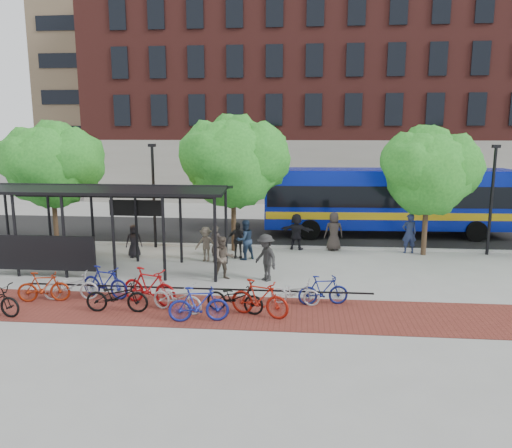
# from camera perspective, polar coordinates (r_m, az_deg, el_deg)

# --- Properties ---
(ground) EXTENTS (160.00, 160.00, 0.00)m
(ground) POSITION_cam_1_polar(r_m,az_deg,el_deg) (20.97, 4.40, -5.33)
(ground) COLOR #9E9E99
(ground) RESTS_ON ground
(asphalt_street) EXTENTS (160.00, 8.00, 0.01)m
(asphalt_street) POSITION_cam_1_polar(r_m,az_deg,el_deg) (28.75, 4.69, -0.93)
(asphalt_street) COLOR black
(asphalt_street) RESTS_ON ground
(curb) EXTENTS (160.00, 0.25, 0.12)m
(curb) POSITION_cam_1_polar(r_m,az_deg,el_deg) (24.83, 4.57, -2.65)
(curb) COLOR #B7B7B2
(curb) RESTS_ON ground
(brick_strip) EXTENTS (24.00, 3.00, 0.01)m
(brick_strip) POSITION_cam_1_polar(r_m,az_deg,el_deg) (16.38, -3.05, -9.95)
(brick_strip) COLOR maroon
(brick_strip) RESTS_ON ground
(bike_rack_rail) EXTENTS (12.00, 0.05, 0.95)m
(bike_rack_rail) POSITION_cam_1_polar(r_m,az_deg,el_deg) (17.44, -6.89, -8.73)
(bike_rack_rail) COLOR black
(bike_rack_rail) RESTS_ON ground
(building_brick) EXTENTS (55.00, 14.00, 20.00)m
(building_brick) POSITION_cam_1_polar(r_m,az_deg,el_deg) (47.36, 17.83, 15.31)
(building_brick) COLOR maroon
(building_brick) RESTS_ON ground
(building_tower) EXTENTS (22.00, 22.00, 30.00)m
(building_tower) POSITION_cam_1_polar(r_m,az_deg,el_deg) (63.01, -10.23, 18.94)
(building_tower) COLOR #7A664C
(building_tower) RESTS_ON ground
(bus_shelter) EXTENTS (10.60, 3.07, 3.60)m
(bus_shelter) POSITION_cam_1_polar(r_m,az_deg,el_deg) (21.59, -17.66, 2.80)
(bus_shelter) COLOR black
(bus_shelter) RESTS_ON ground
(tree_a) EXTENTS (4.90, 4.00, 6.18)m
(tree_a) POSITION_cam_1_polar(r_m,az_deg,el_deg) (26.53, -22.16, 6.59)
(tree_a) COLOR #382619
(tree_a) RESTS_ON ground
(tree_b) EXTENTS (5.15, 4.20, 6.47)m
(tree_b) POSITION_cam_1_polar(r_m,az_deg,el_deg) (23.76, -2.38, 7.50)
(tree_b) COLOR #382619
(tree_b) RESTS_ON ground
(tree_c) EXTENTS (4.66, 3.80, 5.92)m
(tree_c) POSITION_cam_1_polar(r_m,az_deg,el_deg) (24.28, 19.29, 6.03)
(tree_c) COLOR #382619
(tree_c) RESTS_ON ground
(lamp_post_left) EXTENTS (0.35, 0.20, 5.12)m
(lamp_post_left) POSITION_cam_1_polar(r_m,az_deg,el_deg) (25.04, -11.62, 3.52)
(lamp_post_left) COLOR black
(lamp_post_left) RESTS_ON ground
(lamp_post_right) EXTENTS (0.35, 0.20, 5.12)m
(lamp_post_right) POSITION_cam_1_polar(r_m,az_deg,el_deg) (25.49, 25.35, 2.83)
(lamp_post_right) COLOR black
(lamp_post_right) RESTS_ON ground
(bus) EXTENTS (13.69, 3.68, 3.67)m
(bus) POSITION_cam_1_polar(r_m,az_deg,el_deg) (28.52, 14.85, 2.94)
(bus) COLOR #081A9D
(bus) RESTS_ON ground
(bike_1) EXTENTS (1.81, 0.82, 1.05)m
(bike_1) POSITION_cam_1_polar(r_m,az_deg,el_deg) (18.55, -23.11, -6.63)
(bike_1) COLOR maroon
(bike_1) RESTS_ON ground
(bike_2) EXTENTS (1.94, 0.93, 0.98)m
(bike_2) POSITION_cam_1_polar(r_m,az_deg,el_deg) (18.43, -20.42, -6.67)
(bike_2) COLOR #B0B0B2
(bike_2) RESTS_ON ground
(bike_3) EXTENTS (1.95, 1.04, 1.13)m
(bike_3) POSITION_cam_1_polar(r_m,az_deg,el_deg) (18.26, -16.87, -6.36)
(bike_3) COLOR navy
(bike_3) RESTS_ON ground
(bike_4) EXTENTS (2.05, 0.80, 1.06)m
(bike_4) POSITION_cam_1_polar(r_m,az_deg,el_deg) (16.76, -15.60, -7.95)
(bike_4) COLOR black
(bike_4) RESTS_ON ground
(bike_5) EXTENTS (2.18, 1.25, 1.26)m
(bike_5) POSITION_cam_1_polar(r_m,az_deg,el_deg) (17.17, -12.11, -6.98)
(bike_5) COLOR #9E0E10
(bike_5) RESTS_ON ground
(bike_6) EXTENTS (1.96, 1.26, 0.97)m
(bike_6) POSITION_cam_1_polar(r_m,az_deg,el_deg) (16.38, -8.99, -8.29)
(bike_6) COLOR #AEADB0
(bike_6) RESTS_ON ground
(bike_7) EXTENTS (1.92, 0.83, 1.11)m
(bike_7) POSITION_cam_1_polar(r_m,az_deg,el_deg) (15.46, -6.57, -9.10)
(bike_7) COLOR navy
(bike_7) RESTS_ON ground
(bike_8) EXTENTS (2.02, 1.07, 1.01)m
(bike_8) POSITION_cam_1_polar(r_m,az_deg,el_deg) (16.14, -2.43, -8.38)
(bike_8) COLOR black
(bike_8) RESTS_ON ground
(bike_9) EXTENTS (2.04, 1.19, 1.18)m
(bike_9) POSITION_cam_1_polar(r_m,az_deg,el_deg) (15.77, 0.40, -8.49)
(bike_9) COLOR maroon
(bike_9) RESTS_ON ground
(bike_10) EXTENTS (1.72, 0.78, 0.87)m
(bike_10) POSITION_cam_1_polar(r_m,az_deg,el_deg) (16.88, 4.49, -7.78)
(bike_10) COLOR #B9B9BC
(bike_10) RESTS_ON ground
(bike_11) EXTENTS (1.75, 0.78, 1.02)m
(bike_11) POSITION_cam_1_polar(r_m,az_deg,el_deg) (16.95, 7.68, -7.50)
(bike_11) COLOR navy
(bike_11) RESTS_ON ground
(pedestrian_0) EXTENTS (0.85, 0.67, 1.52)m
(pedestrian_0) POSITION_cam_1_polar(r_m,az_deg,el_deg) (23.60, -13.78, -1.90)
(pedestrian_0) COLOR black
(pedestrian_0) RESTS_ON ground
(pedestrian_1) EXTENTS (0.73, 0.66, 1.68)m
(pedestrian_1) POSITION_cam_1_polar(r_m,az_deg,el_deg) (22.04, -4.56, -2.29)
(pedestrian_1) COLOR #403833
(pedestrian_1) RESTS_ON ground
(pedestrian_2) EXTENTS (1.12, 1.08, 1.82)m
(pedestrian_2) POSITION_cam_1_polar(r_m,az_deg,el_deg) (22.49, -1.28, -1.81)
(pedestrian_2) COLOR #1F3048
(pedestrian_2) RESTS_ON ground
(pedestrian_3) EXTENTS (1.07, 0.70, 1.55)m
(pedestrian_3) POSITION_cam_1_polar(r_m,az_deg,el_deg) (22.34, -5.75, -2.30)
(pedestrian_3) COLOR #655A4B
(pedestrian_3) RESTS_ON ground
(pedestrian_4) EXTENTS (1.00, 0.48, 1.65)m
(pedestrian_4) POSITION_cam_1_polar(r_m,az_deg,el_deg) (22.84, -2.11, -1.83)
(pedestrian_4) COLOR #2B2B2B
(pedestrian_4) RESTS_ON ground
(pedestrian_5) EXTENTS (1.73, 0.89, 1.79)m
(pedestrian_5) POSITION_cam_1_polar(r_m,az_deg,el_deg) (24.45, 4.64, -0.86)
(pedestrian_5) COLOR black
(pedestrian_5) RESTS_ON ground
(pedestrian_6) EXTENTS (0.99, 0.71, 1.88)m
(pedestrian_6) POSITION_cam_1_polar(r_m,az_deg,el_deg) (24.49, 8.88, -0.83)
(pedestrian_6) COLOR #372F2C
(pedestrian_6) RESTS_ON ground
(pedestrian_7) EXTENTS (0.73, 0.52, 1.90)m
(pedestrian_7) POSITION_cam_1_polar(r_m,az_deg,el_deg) (24.75, 17.10, -1.03)
(pedestrian_7) COLOR #20294C
(pedestrian_7) RESTS_ON ground
(pedestrian_8) EXTENTS (1.01, 0.90, 1.71)m
(pedestrian_8) POSITION_cam_1_polar(r_m,az_deg,el_deg) (19.53, -3.72, -3.92)
(pedestrian_8) COLOR brown
(pedestrian_8) RESTS_ON ground
(pedestrian_9) EXTENTS (1.30, 1.35, 1.85)m
(pedestrian_9) POSITION_cam_1_polar(r_m,az_deg,el_deg) (19.33, 1.13, -3.85)
(pedestrian_9) COLOR #262626
(pedestrian_9) RESTS_ON ground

